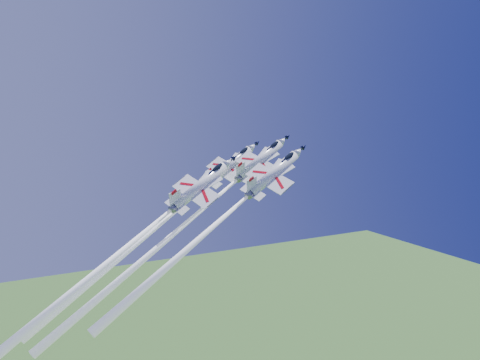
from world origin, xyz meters
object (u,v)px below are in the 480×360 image
jet_left (158,226)px  jet_right (214,226)px  jet_lead (181,227)px  jet_slot (126,247)px

jet_left → jet_right: (4.83, -12.93, 2.12)m
jet_right → jet_left: bearing=-174.5°
jet_lead → jet_left: size_ratio=1.06×
jet_lead → jet_right: (2.41, -8.05, 1.70)m
jet_lead → jet_left: 5.46m
jet_left → jet_slot: bearing=-68.6°
jet_lead → jet_right: bearing=1.7°
jet_slot → jet_lead: bearing=78.3°
jet_lead → jet_left: bearing=-168.6°
jet_lead → jet_slot: bearing=-101.7°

